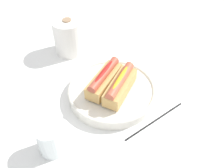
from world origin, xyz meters
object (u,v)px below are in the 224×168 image
serving_bowl (112,92)px  water_glass (51,141)px  paper_towel_roll (69,36)px  chopstick_near (155,121)px  hotdog_front (120,85)px  hotdog_back (104,79)px

serving_bowl → water_glass: 0.25m
paper_towel_roll → chopstick_near: 0.44m
hotdog_front → water_glass: (-0.25, 0.00, -0.02)m
serving_bowl → paper_towel_roll: bearing=79.0°
hotdog_front → hotdog_back: size_ratio=1.00×
hotdog_front → paper_towel_roll: 0.31m
hotdog_front → water_glass: 0.25m
serving_bowl → hotdog_back: 0.05m
hotdog_front → chopstick_near: hotdog_front is taller
hotdog_back → water_glass: size_ratio=1.76×
serving_bowl → chopstick_near: bearing=-82.7°
serving_bowl → hotdog_front: size_ratio=1.73×
hotdog_back → paper_towel_roll: bearing=76.1°
hotdog_back → hotdog_front: bearing=-73.2°
serving_bowl → paper_towel_roll: (0.05, 0.28, 0.05)m
serving_bowl → paper_towel_roll: paper_towel_roll is taller
water_glass → paper_towel_roll: bearing=45.4°
water_glass → serving_bowl: bearing=6.0°
hotdog_back → water_glass: bearing=-167.6°
paper_towel_roll → hotdog_back: bearing=-103.9°
paper_towel_roll → chopstick_near: (-0.03, -0.43, -0.06)m
serving_bowl → water_glass: size_ratio=3.04×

